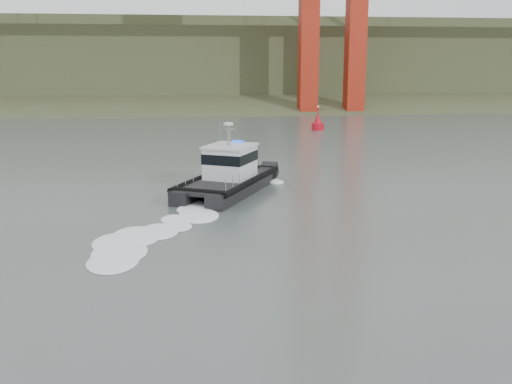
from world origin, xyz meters
TOP-DOWN VIEW (x-y plane):
  - ground at (0.00, 0.00)m, footprint 400.00×400.00m
  - headlands at (0.00, 125.50)m, footprint 500.00×105.36m
  - patrol_boat at (0.30, 17.09)m, footprint 7.74×10.38m
  - nav_buoy at (14.37, 51.47)m, footprint 1.58×1.58m

SIDE VIEW (x-z plane):
  - ground at x=0.00m, z-range 0.00..0.00m
  - nav_buoy at x=14.37m, z-range -0.78..2.50m
  - patrol_boat at x=0.30m, z-range -1.19..3.59m
  - headlands at x=0.00m, z-range -6.52..20.61m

